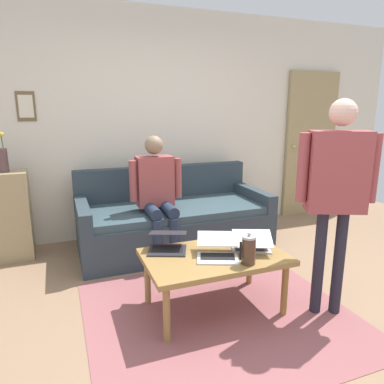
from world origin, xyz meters
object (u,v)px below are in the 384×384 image
(laptop_center, at_px, (251,245))
(laptop_right, at_px, (168,244))
(laptop_left, at_px, (217,251))
(french_press, at_px, (249,250))
(interior_door, at_px, (310,145))
(person_seated, at_px, (157,190))
(coffee_table, at_px, (214,260))
(flower_vase, at_px, (2,158))
(person_standing, at_px, (337,182))
(couch, at_px, (173,221))
(side_shelf, at_px, (9,216))

(laptop_center, height_order, laptop_right, laptop_center)
(laptop_left, relative_size, laptop_right, 1.07)
(laptop_right, height_order, french_press, french_press)
(laptop_center, bearing_deg, interior_door, -137.06)
(laptop_left, height_order, person_seated, person_seated)
(coffee_table, relative_size, laptop_left, 2.51)
(coffee_table, xyz_separation_m, laptop_left, (-0.00, 0.04, 0.09))
(flower_vase, height_order, person_standing, person_standing)
(laptop_left, distance_m, laptop_right, 0.41)
(laptop_left, distance_m, flower_vase, 2.40)
(flower_vase, bearing_deg, person_standing, 139.67)
(couch, relative_size, flower_vase, 4.45)
(couch, bearing_deg, person_seated, 43.49)
(interior_door, height_order, person_standing, interior_door)
(laptop_left, bearing_deg, laptop_right, -40.15)
(coffee_table, distance_m, laptop_right, 0.39)
(french_press, bearing_deg, laptop_left, -51.55)
(french_press, xyz_separation_m, person_seated, (0.30, -1.36, 0.16))
(laptop_right, bearing_deg, laptop_center, 158.62)
(interior_door, bearing_deg, french_press, 43.99)
(laptop_left, xyz_separation_m, person_standing, (-0.78, 0.31, 0.53))
(laptop_center, bearing_deg, laptop_left, 4.22)
(couch, xyz_separation_m, laptop_center, (-0.21, 1.37, 0.20))
(interior_door, relative_size, side_shelf, 2.22)
(interior_door, distance_m, person_seated, 2.66)
(interior_door, height_order, laptop_right, interior_door)
(interior_door, bearing_deg, laptop_left, 39.41)
(coffee_table, height_order, laptop_left, laptop_left)
(interior_door, distance_m, couch, 2.46)
(laptop_center, distance_m, side_shelf, 2.53)
(laptop_center, relative_size, flower_vase, 0.84)
(laptop_right, xyz_separation_m, flower_vase, (1.28, -1.44, 0.56))
(french_press, relative_size, side_shelf, 0.26)
(person_seated, bearing_deg, side_shelf, -20.33)
(laptop_left, distance_m, side_shelf, 2.33)
(french_press, bearing_deg, laptop_right, -44.45)
(laptop_left, bearing_deg, side_shelf, -47.03)
(coffee_table, bearing_deg, side_shelf, -46.44)
(person_standing, bearing_deg, laptop_center, -34.58)
(couch, distance_m, person_seated, 0.54)
(laptop_right, relative_size, french_press, 1.67)
(coffee_table, relative_size, laptop_right, 2.69)
(side_shelf, bearing_deg, couch, 169.63)
(couch, bearing_deg, person_standing, 111.95)
(person_seated, bearing_deg, flower_vase, -20.33)
(coffee_table, relative_size, person_standing, 0.67)
(coffee_table, relative_size, person_seated, 0.84)
(side_shelf, bearing_deg, french_press, 132.54)
(coffee_table, xyz_separation_m, person_standing, (-0.79, 0.35, 0.63))
(person_standing, bearing_deg, french_press, -10.42)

